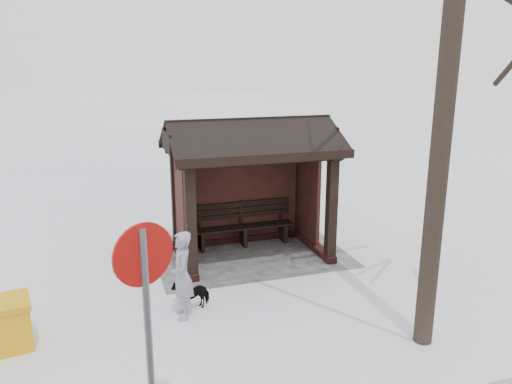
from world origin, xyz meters
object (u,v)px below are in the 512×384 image
(pedestrian, at_px, (182,275))
(dog, at_px, (191,294))
(road_sign, at_px, (146,294))
(bus_shelter, at_px, (249,159))

(pedestrian, relative_size, dog, 2.39)
(pedestrian, relative_size, road_sign, 0.57)
(bus_shelter, relative_size, road_sign, 1.35)
(bus_shelter, xyz_separation_m, pedestrian, (1.92, 2.47, -1.40))
(bus_shelter, bearing_deg, road_sign, 62.82)
(pedestrian, bearing_deg, road_sign, -12.06)
(bus_shelter, height_order, road_sign, bus_shelter)
(pedestrian, height_order, dog, pedestrian)
(bus_shelter, bearing_deg, dog, 51.66)
(dog, xyz_separation_m, road_sign, (1.01, 3.15, 1.62))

